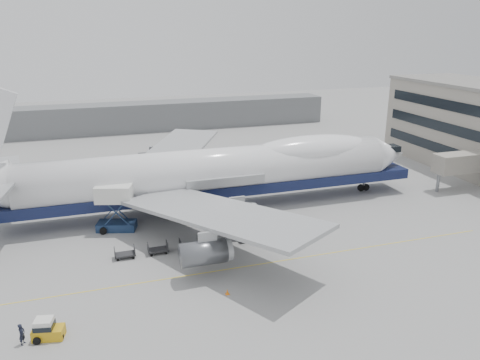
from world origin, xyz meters
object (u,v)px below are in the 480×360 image
object	(u,v)px
airliner	(217,171)
baggage_tug	(47,330)
ground_worker	(22,334)
catering_truck	(115,205)

from	to	relation	value
airliner	baggage_tug	xyz separation A→B (m)	(-21.58, -24.66, -4.80)
ground_worker	baggage_tug	bearing A→B (deg)	-60.79
catering_truck	ground_worker	world-z (taller)	catering_truck
catering_truck	ground_worker	bearing A→B (deg)	-96.31
airliner	ground_worker	world-z (taller)	airliner
airliner	ground_worker	bearing A→B (deg)	-133.33
baggage_tug	airliner	bearing A→B (deg)	61.29
catering_truck	baggage_tug	distance (m)	22.49
airliner	baggage_tug	size ratio (longest dim) A/B	24.31
airliner	catering_truck	distance (m)	15.04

